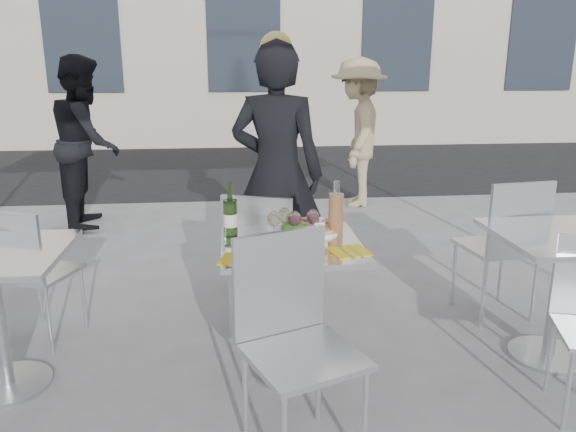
{
  "coord_description": "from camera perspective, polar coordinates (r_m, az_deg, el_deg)",
  "views": [
    {
      "loc": [
        -0.3,
        -2.75,
        1.65
      ],
      "look_at": [
        0.0,
        0.15,
        0.85
      ],
      "focal_mm": 35.0,
      "sensor_mm": 36.0,
      "label": 1
    }
  ],
  "objects": [
    {
      "name": "side_table_right",
      "position": [
        3.47,
        25.84,
        -4.94
      ],
      "size": [
        0.72,
        0.72,
        0.75
      ],
      "color": "#B7BABF",
      "rests_on": "ground"
    },
    {
      "name": "wineglass_red_a",
      "position": [
        2.92,
        0.69,
        -0.37
      ],
      "size": [
        0.07,
        0.07,
        0.16
      ],
      "color": "white",
      "rests_on": "main_table"
    },
    {
      "name": "pizza_near",
      "position": [
        2.73,
        0.51,
        -3.73
      ],
      "size": [
        0.34,
        0.34,
        0.02
      ],
      "color": "#E2AD58",
      "rests_on": "main_table"
    },
    {
      "name": "pizza_far",
      "position": [
        3.13,
        2.3,
        -1.11
      ],
      "size": [
        0.35,
        0.35,
        0.03
      ],
      "color": "white",
      "rests_on": "main_table"
    },
    {
      "name": "wine_bottle",
      "position": [
        3.0,
        -5.88,
        0.04
      ],
      "size": [
        0.07,
        0.08,
        0.29
      ],
      "color": "#315720",
      "rests_on": "main_table"
    },
    {
      "name": "street_asphalt",
      "position": [
        9.41,
        -3.94,
        5.21
      ],
      "size": [
        24.0,
        5.0,
        0.0
      ],
      "primitive_type": "cube",
      "color": "black",
      "rests_on": "ground"
    },
    {
      "name": "side_chair_rfar",
      "position": [
        3.85,
        21.33,
        -2.13
      ],
      "size": [
        0.49,
        0.5,
        0.95
      ],
      "rotation": [
        0.0,
        0.0,
        3.28
      ],
      "color": "silver",
      "rests_on": "ground"
    },
    {
      "name": "woman_diner",
      "position": [
        3.93,
        -1.15,
        4.33
      ],
      "size": [
        0.76,
        0.62,
        1.8
      ],
      "primitive_type": "imported",
      "rotation": [
        0.0,
        0.0,
        2.81
      ],
      "color": "black",
      "rests_on": "ground"
    },
    {
      "name": "napkin_right",
      "position": [
        2.79,
        6.23,
        -3.57
      ],
      "size": [
        0.22,
        0.22,
        0.01
      ],
      "rotation": [
        0.0,
        0.0,
        0.23
      ],
      "color": "yellow",
      "rests_on": "main_table"
    },
    {
      "name": "side_chair_lfar",
      "position": [
        3.63,
        -24.92,
        -4.55
      ],
      "size": [
        0.5,
        0.51,
        0.85
      ],
      "rotation": [
        0.0,
        0.0,
        2.77
      ],
      "color": "silver",
      "rests_on": "ground"
    },
    {
      "name": "salad_plate",
      "position": [
        2.97,
        0.72,
        -1.58
      ],
      "size": [
        0.22,
        0.22,
        0.09
      ],
      "color": "white",
      "rests_on": "main_table"
    },
    {
      "name": "chair_far",
      "position": [
        3.38,
        -2.64,
        -3.8
      ],
      "size": [
        0.53,
        0.54,
        0.92
      ],
      "rotation": [
        0.0,
        0.0,
        2.82
      ],
      "color": "silver",
      "rests_on": "ground"
    },
    {
      "name": "pedestrian_a",
      "position": [
        6.13,
        -19.79,
        7.08
      ],
      "size": [
        0.75,
        0.91,
        1.73
      ],
      "primitive_type": "imported",
      "rotation": [
        0.0,
        0.0,
        1.69
      ],
      "color": "black",
      "rests_on": "ground"
    },
    {
      "name": "wineglass_red_b",
      "position": [
        2.96,
        2.56,
        -0.19
      ],
      "size": [
        0.07,
        0.07,
        0.16
      ],
      "color": "white",
      "rests_on": "main_table"
    },
    {
      "name": "main_table",
      "position": [
        2.99,
        0.29,
        -6.53
      ],
      "size": [
        0.72,
        0.72,
        0.75
      ],
      "color": "#B7BABF",
      "rests_on": "ground"
    },
    {
      "name": "chair_near",
      "position": [
        2.43,
        0.44,
        -11.18
      ],
      "size": [
        0.57,
        0.58,
        0.96
      ],
      "rotation": [
        0.0,
        0.0,
        0.38
      ],
      "color": "silver",
      "rests_on": "ground"
    },
    {
      "name": "ground",
      "position": [
        3.23,
        0.28,
        -15.45
      ],
      "size": [
        80.0,
        80.0,
        0.0
      ],
      "primitive_type": "plane",
      "color": "slate"
    },
    {
      "name": "pedestrian_b",
      "position": [
        6.64,
        7.08,
        8.36
      ],
      "size": [
        0.87,
        1.22,
        1.71
      ],
      "primitive_type": "imported",
      "rotation": [
        0.0,
        0.0,
        4.48
      ],
      "color": "tan",
      "rests_on": "ground"
    },
    {
      "name": "carafe",
      "position": [
        3.05,
        4.89,
        0.38
      ],
      "size": [
        0.08,
        0.08,
        0.29
      ],
      "color": "tan",
      "rests_on": "main_table"
    },
    {
      "name": "wineglass_white_b",
      "position": [
        2.99,
        -0.37,
        -0.03
      ],
      "size": [
        0.07,
        0.07,
        0.16
      ],
      "color": "white",
      "rests_on": "main_table"
    },
    {
      "name": "napkin_left",
      "position": [
        2.67,
        -4.94,
        -4.4
      ],
      "size": [
        0.22,
        0.22,
        0.01
      ],
      "rotation": [
        0.0,
        0.0,
        -0.24
      ],
      "color": "yellow",
      "rests_on": "main_table"
    },
    {
      "name": "wineglass_white_a",
      "position": [
        2.92,
        -1.46,
        -0.42
      ],
      "size": [
        0.07,
        0.07,
        0.16
      ],
      "color": "white",
      "rests_on": "main_table"
    },
    {
      "name": "sugar_shaker",
      "position": [
        2.98,
        3.17,
        -1.24
      ],
      "size": [
        0.06,
        0.06,
        0.11
      ],
      "color": "white",
      "rests_on": "main_table"
    }
  ]
}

